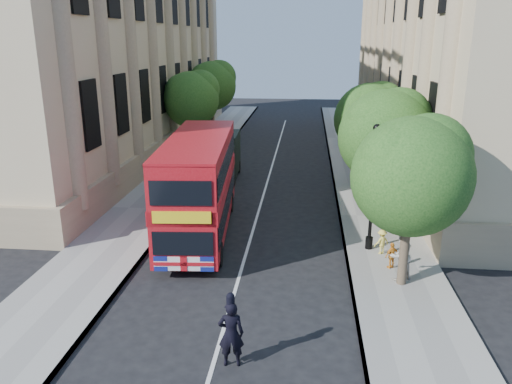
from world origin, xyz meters
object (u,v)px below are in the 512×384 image
(double_decker_bus, at_px, (199,183))
(box_van, at_px, (221,158))
(lamp_post, at_px, (373,193))
(police_constable, at_px, (231,334))
(woman_pedestrian, at_px, (401,255))

(double_decker_bus, distance_m, box_van, 9.17)
(double_decker_bus, bearing_deg, lamp_post, -13.44)
(double_decker_bus, relative_size, box_van, 1.93)
(double_decker_bus, height_order, police_constable, double_decker_bus)
(double_decker_bus, xyz_separation_m, box_van, (-0.62, 9.09, -1.02))
(woman_pedestrian, bearing_deg, lamp_post, -105.84)
(police_constable, relative_size, woman_pedestrian, 1.02)
(police_constable, bearing_deg, box_van, -86.50)
(police_constable, bearing_deg, lamp_post, -126.44)
(double_decker_bus, bearing_deg, police_constable, -77.81)
(box_van, bearing_deg, lamp_post, -54.29)
(lamp_post, bearing_deg, box_van, 127.71)
(box_van, relative_size, police_constable, 2.60)
(lamp_post, height_order, police_constable, lamp_post)
(lamp_post, relative_size, police_constable, 2.73)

